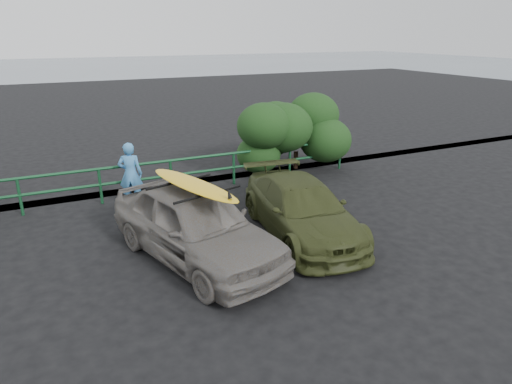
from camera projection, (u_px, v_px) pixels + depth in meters
ground at (192, 278)px, 8.91m from camera, size 80.00×80.00×0.00m
ocean at (51, 68)px, 59.99m from camera, size 200.00×200.00×0.00m
guardrail at (137, 181)px, 12.99m from camera, size 14.00×0.08×1.04m
shrub_right at (283, 135)px, 15.19m from camera, size 3.20×2.40×2.58m
sedan at (195, 225)px, 9.42m from camera, size 3.01×4.90×1.56m
olive_vehicle at (301, 209)px, 10.63m from camera, size 2.35×4.61×1.28m
man at (130, 174)px, 12.40m from camera, size 0.75×0.63×1.76m
roof_rack at (193, 188)px, 9.15m from camera, size 1.79×1.46×0.05m
surfboard at (193, 184)px, 9.13m from camera, size 1.34×2.90×0.08m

